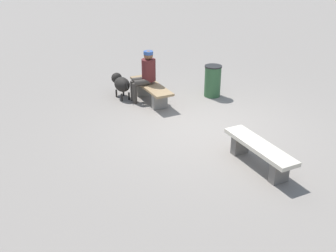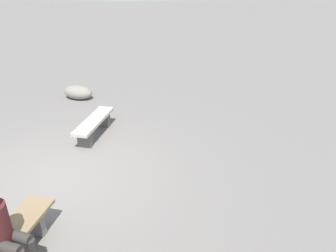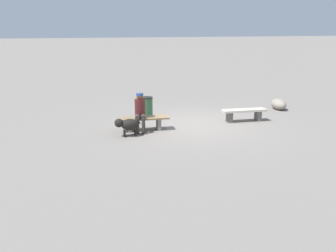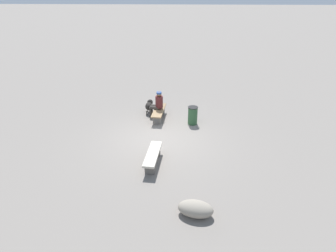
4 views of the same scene
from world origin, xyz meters
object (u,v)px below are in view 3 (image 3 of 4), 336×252
seated_person (140,109)px  boulder (279,104)px  bench_left (244,113)px  bench_right (144,121)px  dog (127,124)px  trash_bin (147,108)px

seated_person → boulder: (-6.24, -1.55, -0.52)m
bench_left → bench_right: size_ratio=0.98×
dog → trash_bin: bearing=-117.1°
bench_left → dog: 4.45m
boulder → seated_person: bearing=14.0°
bench_left → trash_bin: 3.58m
seated_person → trash_bin: (-0.61, -1.61, -0.33)m
bench_left → dog: (4.40, 0.62, 0.07)m
bench_left → boulder: size_ratio=1.74×
trash_bin → seated_person: bearing=69.3°
trash_bin → boulder: bearing=179.4°
bench_left → dog: size_ratio=1.96×
trash_bin → boulder: (-5.63, 0.06, -0.19)m
bench_right → boulder: 6.28m
seated_person → trash_bin: size_ratio=1.57×
bench_left → boulder: (-2.35, -1.38, -0.10)m
trash_bin → boulder: 5.63m
bench_right → boulder: (-6.10, -1.48, -0.10)m
trash_bin → boulder: size_ratio=0.85×
seated_person → dog: 0.77m
bench_left → trash_bin: trash_bin is taller
dog → trash_bin: trash_bin is taller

